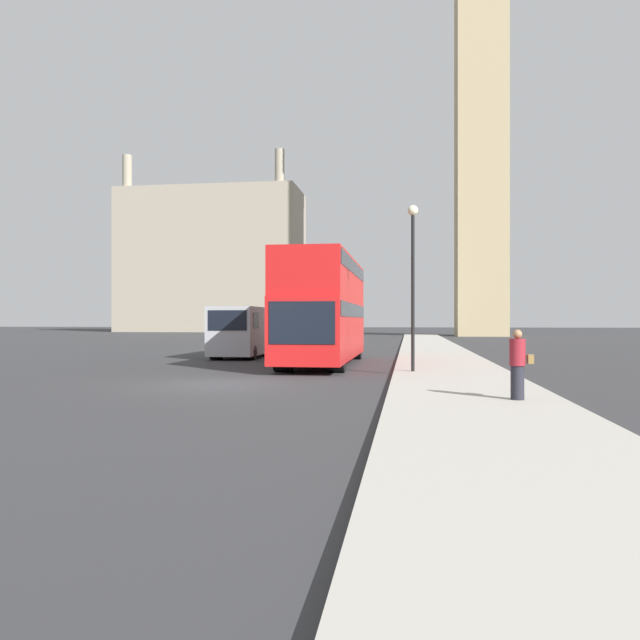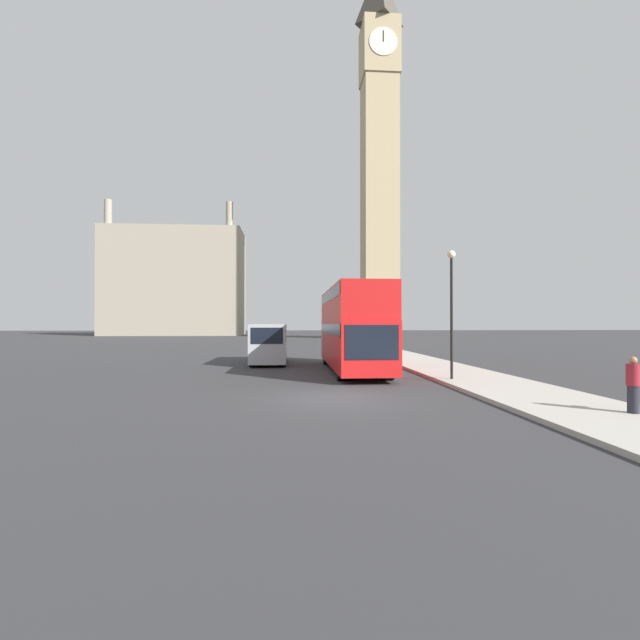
# 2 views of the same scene
# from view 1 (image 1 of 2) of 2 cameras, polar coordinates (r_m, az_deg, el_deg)

# --- Properties ---
(ground_plane) EXTENTS (300.00, 300.00, 0.00)m
(ground_plane) POSITION_cam_1_polar(r_m,az_deg,el_deg) (18.86, -8.97, -5.80)
(ground_plane) COLOR #333335
(sidewalk_strip) EXTENTS (3.96, 120.00, 0.15)m
(sidewalk_strip) POSITION_cam_1_polar(r_m,az_deg,el_deg) (18.09, 12.80, -5.81)
(sidewalk_strip) COLOR #ADA89E
(sidewalk_strip) RESTS_ON ground_plane
(clock_tower) EXTENTS (6.31, 6.48, 66.19)m
(clock_tower) POSITION_cam_1_polar(r_m,az_deg,el_deg) (83.52, 14.49, 22.56)
(clock_tower) COLOR tan
(clock_tower) RESTS_ON ground_plane
(building_block_distant) EXTENTS (29.66, 12.58, 28.67)m
(building_block_distant) POSITION_cam_1_polar(r_m,az_deg,el_deg) (106.43, -9.81, 5.31)
(building_block_distant) COLOR #9E937F
(building_block_distant) RESTS_ON ground_plane
(red_double_decker_bus) EXTENTS (2.63, 11.20, 4.50)m
(red_double_decker_bus) POSITION_cam_1_polar(r_m,az_deg,el_deg) (26.62, 0.37, 1.29)
(red_double_decker_bus) COLOR red
(red_double_decker_bus) RESTS_ON ground_plane
(white_van) EXTENTS (2.22, 6.06, 2.56)m
(white_van) POSITION_cam_1_polar(r_m,az_deg,el_deg) (32.03, -6.99, -0.97)
(white_van) COLOR #B2B7BC
(white_van) RESTS_ON ground_plane
(pedestrian) EXTENTS (0.50, 0.34, 1.54)m
(pedestrian) POSITION_cam_1_polar(r_m,az_deg,el_deg) (14.42, 17.64, -3.91)
(pedestrian) COLOR #23232D
(pedestrian) RESTS_ON sidewalk_strip
(street_lamp) EXTENTS (0.36, 0.36, 5.70)m
(street_lamp) POSITION_cam_1_polar(r_m,az_deg,el_deg) (21.68, 8.49, 5.26)
(street_lamp) COLOR black
(street_lamp) RESTS_ON sidewalk_strip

